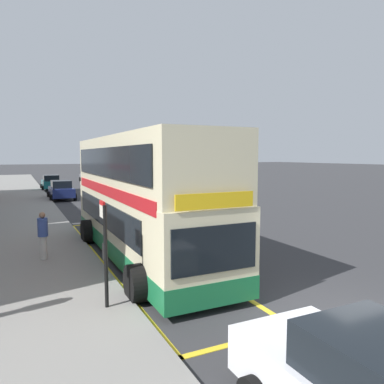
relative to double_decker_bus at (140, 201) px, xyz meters
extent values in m
plane|color=#333335|center=(2.46, 24.99, -2.07)|extent=(260.00, 260.00, 0.00)
cube|color=gray|center=(-4.54, 24.99, -2.00)|extent=(6.00, 76.00, 0.14)
cube|color=beige|center=(0.01, 0.01, -0.72)|extent=(2.50, 11.11, 2.30)
cube|color=beige|center=(0.01, 0.01, 1.38)|extent=(2.48, 10.89, 1.90)
cube|color=#196B3D|center=(0.01, 0.01, -1.57)|extent=(2.52, 11.13, 0.60)
cube|color=#B2191E|center=(0.01, 0.01, 0.45)|extent=(2.53, 10.22, 0.36)
cube|color=black|center=(-1.27, 0.41, -0.42)|extent=(0.04, 8.89, 0.90)
cube|color=black|center=(-1.27, 0.01, 1.43)|extent=(0.04, 9.78, 1.00)
cube|color=black|center=(0.01, -5.56, -0.47)|extent=(2.20, 0.04, 1.10)
cube|color=yellow|center=(0.01, -5.56, 0.65)|extent=(2.00, 0.04, 0.36)
cylinder|color=black|center=(-1.34, -3.99, -1.57)|extent=(0.56, 1.00, 1.00)
cylinder|color=black|center=(1.35, -3.99, -1.57)|extent=(0.56, 1.00, 1.00)
cylinder|color=black|center=(-1.34, 3.07, -1.57)|extent=(0.56, 1.00, 1.00)
cylinder|color=black|center=(1.35, 3.07, -1.57)|extent=(0.56, 1.00, 1.00)
cube|color=yellow|center=(-1.46, 0.23, -2.06)|extent=(0.16, 14.27, 0.01)
cube|color=yellow|center=(1.29, 0.23, -2.06)|extent=(0.16, 14.27, 0.01)
cube|color=yellow|center=(-0.09, -6.82, -2.06)|extent=(2.91, 0.16, 0.01)
cube|color=yellow|center=(-0.09, 7.29, -2.06)|extent=(2.91, 0.16, 0.01)
cylinder|color=black|center=(-2.21, -4.27, -0.70)|extent=(0.09, 0.09, 2.45)
cube|color=silver|center=(-2.21, -4.01, 0.34)|extent=(0.05, 0.42, 0.30)
cube|color=red|center=(-2.21, -4.01, 0.54)|extent=(0.05, 0.42, 0.10)
cube|color=black|center=(-2.21, -4.17, -0.63)|extent=(0.06, 0.28, 0.40)
cylinder|color=black|center=(0.75, -8.68, -1.77)|extent=(0.22, 0.60, 0.60)
cube|color=slate|center=(5.22, 40.73, -1.41)|extent=(1.76, 4.20, 0.72)
cube|color=black|center=(5.22, 40.63, -0.75)|extent=(1.52, 1.90, 0.60)
cylinder|color=black|center=(4.28, 42.03, -1.77)|extent=(0.22, 0.60, 0.60)
cylinder|color=black|center=(6.15, 42.03, -1.77)|extent=(0.22, 0.60, 0.60)
cylinder|color=black|center=(4.28, 39.43, -1.77)|extent=(0.22, 0.60, 0.60)
cylinder|color=black|center=(6.15, 39.43, -1.77)|extent=(0.22, 0.60, 0.60)
cube|color=#196066|center=(-0.67, 29.54, -1.41)|extent=(1.76, 4.20, 0.72)
cube|color=black|center=(-0.67, 29.44, -0.75)|extent=(1.52, 1.90, 0.60)
cylinder|color=black|center=(-1.60, 30.85, -1.77)|extent=(0.22, 0.60, 0.60)
cylinder|color=black|center=(0.27, 30.85, -1.77)|extent=(0.22, 0.60, 0.60)
cylinder|color=black|center=(-1.60, 28.24, -1.77)|extent=(0.22, 0.60, 0.60)
cylinder|color=black|center=(0.27, 28.24, -1.77)|extent=(0.22, 0.60, 0.60)
cube|color=navy|center=(-0.65, 19.91, -1.41)|extent=(1.76, 4.20, 0.72)
cube|color=black|center=(-0.65, 19.81, -0.75)|extent=(1.52, 1.90, 0.60)
cylinder|color=black|center=(-1.58, 21.22, -1.77)|extent=(0.22, 0.60, 0.60)
cylinder|color=black|center=(0.29, 21.22, -1.77)|extent=(0.22, 0.60, 0.60)
cylinder|color=black|center=(-1.58, 18.61, -1.77)|extent=(0.22, 0.60, 0.60)
cylinder|color=black|center=(0.29, 18.61, -1.77)|extent=(0.22, 0.60, 0.60)
cylinder|color=#B7B2AD|center=(-3.29, 0.75, -1.52)|extent=(0.24, 0.24, 0.80)
cylinder|color=#33478C|center=(-3.29, 0.75, -0.80)|extent=(0.34, 0.34, 0.64)
sphere|color=#8C664C|center=(-3.29, 0.75, -0.38)|extent=(0.21, 0.21, 0.21)
camera|label=1|loc=(-4.02, -12.68, 1.67)|focal=34.12mm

